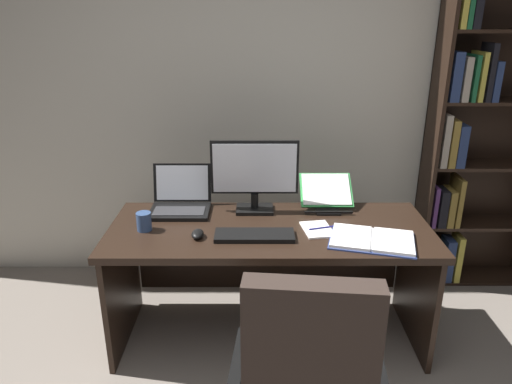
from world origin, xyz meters
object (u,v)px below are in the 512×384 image
Objects in this scene: computer_mouse at (196,234)px; pen at (320,228)px; bookshelf at (475,140)px; monitor at (253,176)px; reading_stand_with_book at (325,193)px; coffee_mug at (143,222)px; notepad at (316,229)px; keyboard at (253,235)px; open_binder at (371,240)px; desk at (268,251)px; laptop at (179,202)px.

computer_mouse is 0.74× the size of pen.
bookshelf is 4.25× the size of monitor.
reading_stand_with_book is 3.08× the size of coffee_mug.
computer_mouse is 0.65m from notepad.
bookshelf is 5.18× the size of keyboard.
pen is at bearing -0.14° from coffee_mug.
open_binder is (0.17, -0.48, -0.08)m from reading_stand_with_book.
keyboard is 0.86× the size of open_binder.
monitor is at bearing 24.69° from coffee_mug.
desk is 17.49× the size of coffee_mug.
reading_stand_with_book is (0.43, 0.06, -0.13)m from monitor.
bookshelf is 4.44× the size of open_binder.
notepad is (0.26, -0.12, 0.20)m from desk.
monitor reaches higher than reading_stand_with_book.
monitor is at bearing 50.85° from computer_mouse.
open_binder is at bearing -3.15° from computer_mouse.
bookshelf is 1.14m from reading_stand_with_book.
coffee_mug is at bearing -161.88° from reading_stand_with_book.
desk is at bearing -147.74° from reading_stand_with_book.
bookshelf reaches higher than pen.
bookshelf is at bearing 24.76° from computer_mouse.
monitor is 1.63× the size of reading_stand_with_book.
pen is (-1.12, -0.73, -0.30)m from bookshelf.
open_binder is (0.91, -0.05, -0.01)m from computer_mouse.
reading_stand_with_book is 2.25× the size of pen.
open_binder reaches higher than pen.
notepad is 0.02m from pen.
open_binder is at bearing -27.74° from notepad.
keyboard is 1.34× the size of reading_stand_with_book.
reading_stand_with_book is 0.36m from notepad.
computer_mouse is (0.14, -0.37, -0.03)m from laptop.
monitor is 0.47m from laptop.
desk is 8.49× the size of notepad.
reading_stand_with_book reaches higher than pen.
keyboard is 0.61m from open_binder.
computer_mouse is (-0.38, -0.21, 0.21)m from desk.
pen is at bearing -146.77° from bookshelf.
keyboard is (-1.48, -0.82, -0.30)m from bookshelf.
coffee_mug is (-0.69, -0.12, 0.24)m from desk.
desk is 12.74× the size of pen.
coffee_mug is at bearing -160.70° from bookshelf.
laptop is (-0.53, 0.16, 0.25)m from desk.
monitor is 4.93× the size of computer_mouse.
notepad is (0.34, -0.28, -0.22)m from monitor.
keyboard is (0.44, -0.37, -0.04)m from laptop.
bookshelf is 10.36× the size of notepad.
pen is (0.36, -0.28, -0.21)m from monitor.
notepad is (-1.14, -0.73, -0.31)m from bookshelf.
reading_stand_with_book is (-1.04, -0.39, -0.23)m from bookshelf.
monitor is 5.03× the size of coffee_mug.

